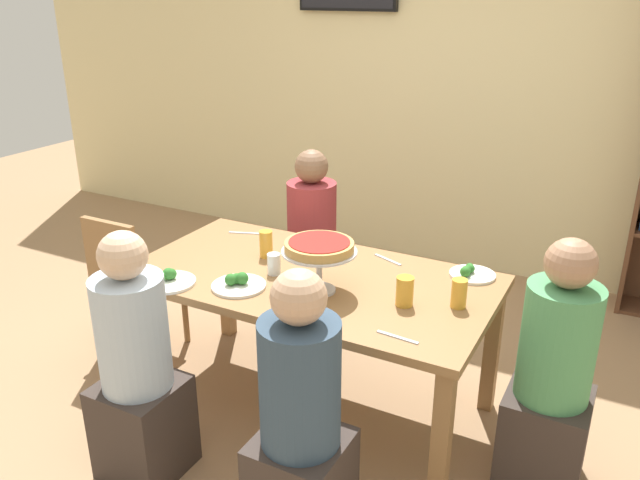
% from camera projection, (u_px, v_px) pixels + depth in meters
% --- Properties ---
extents(ground_plane, '(12.00, 12.00, 0.00)m').
position_uv_depth(ground_plane, '(311.00, 404.00, 3.34)').
color(ground_plane, '#9E7A56').
extents(rear_partition, '(8.00, 0.12, 2.80)m').
position_uv_depth(rear_partition, '(456.00, 81.00, 4.62)').
color(rear_partition, beige).
rests_on(rear_partition, ground_plane).
extents(dining_table, '(1.74, 0.93, 0.74)m').
position_uv_depth(dining_table, '(310.00, 291.00, 3.09)').
color(dining_table, olive).
rests_on(dining_table, ground_plane).
extents(diner_near_left, '(0.34, 0.34, 1.15)m').
position_uv_depth(diner_near_left, '(138.00, 376.00, 2.71)').
color(diner_near_left, '#382D28').
rests_on(diner_near_left, ground_plane).
extents(diner_far_left, '(0.34, 0.34, 1.15)m').
position_uv_depth(diner_far_left, '(312.00, 254.00, 3.95)').
color(diner_far_left, '#382D28').
rests_on(diner_far_left, ground_plane).
extents(diner_near_right, '(0.34, 0.34, 1.15)m').
position_uv_depth(diner_near_right, '(301.00, 431.00, 2.37)').
color(diner_near_right, '#382D28').
rests_on(diner_near_right, ground_plane).
extents(diner_head_east, '(0.34, 0.34, 1.15)m').
position_uv_depth(diner_head_east, '(551.00, 387.00, 2.64)').
color(diner_head_east, '#382D28').
rests_on(diner_head_east, ground_plane).
extents(chair_head_west, '(0.40, 0.40, 0.87)m').
position_uv_depth(chair_head_west, '(129.00, 279.00, 3.62)').
color(chair_head_west, olive).
rests_on(chair_head_west, ground_plane).
extents(deep_dish_pizza_stand, '(0.34, 0.34, 0.24)m').
position_uv_depth(deep_dish_pizza_stand, '(319.00, 250.00, 2.83)').
color(deep_dish_pizza_stand, silver).
rests_on(deep_dish_pizza_stand, dining_table).
extents(salad_plate_near_diner, '(0.22, 0.22, 0.06)m').
position_uv_depth(salad_plate_near_diner, '(471.00, 273.00, 3.05)').
color(salad_plate_near_diner, white).
rests_on(salad_plate_near_diner, dining_table).
extents(salad_plate_far_diner, '(0.25, 0.25, 0.07)m').
position_uv_depth(salad_plate_far_diner, '(238.00, 283.00, 2.94)').
color(salad_plate_far_diner, white).
rests_on(salad_plate_far_diner, dining_table).
extents(salad_plate_spare, '(0.25, 0.25, 0.07)m').
position_uv_depth(salad_plate_spare, '(169.00, 280.00, 2.98)').
color(salad_plate_spare, white).
rests_on(salad_plate_spare, dining_table).
extents(beer_glass_amber_tall, '(0.07, 0.07, 0.13)m').
position_uv_depth(beer_glass_amber_tall, '(459.00, 293.00, 2.74)').
color(beer_glass_amber_tall, gold).
rests_on(beer_glass_amber_tall, dining_table).
extents(beer_glass_amber_short, '(0.07, 0.07, 0.14)m').
position_uv_depth(beer_glass_amber_short, '(266.00, 244.00, 3.25)').
color(beer_glass_amber_short, gold).
rests_on(beer_glass_amber_short, dining_table).
extents(beer_glass_amber_spare, '(0.08, 0.08, 0.13)m').
position_uv_depth(beer_glass_amber_spare, '(405.00, 291.00, 2.76)').
color(beer_glass_amber_spare, gold).
rests_on(beer_glass_amber_spare, dining_table).
extents(water_glass_clear_near, '(0.06, 0.06, 0.10)m').
position_uv_depth(water_glass_clear_near, '(274.00, 264.00, 3.06)').
color(water_glass_clear_near, white).
rests_on(water_glass_clear_near, dining_table).
extents(cutlery_fork_near, '(0.17, 0.08, 0.00)m').
position_uv_depth(cutlery_fork_near, '(245.00, 233.00, 3.59)').
color(cutlery_fork_near, silver).
rests_on(cutlery_fork_near, dining_table).
extents(cutlery_knife_near, '(0.17, 0.08, 0.00)m').
position_uv_depth(cutlery_knife_near, '(388.00, 260.00, 3.24)').
color(cutlery_knife_near, silver).
rests_on(cutlery_knife_near, dining_table).
extents(cutlery_fork_far, '(0.18, 0.03, 0.00)m').
position_uv_depth(cutlery_fork_far, '(398.00, 337.00, 2.52)').
color(cutlery_fork_far, silver).
rests_on(cutlery_fork_far, dining_table).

